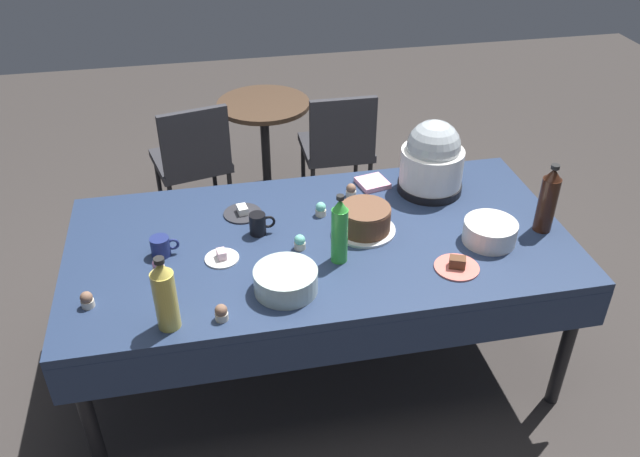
{
  "coord_description": "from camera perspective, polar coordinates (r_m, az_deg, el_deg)",
  "views": [
    {
      "loc": [
        -0.46,
        -2.31,
        2.4
      ],
      "look_at": [
        0.0,
        0.0,
        0.8
      ],
      "focal_mm": 36.6,
      "sensor_mm": 36.0,
      "label": 1
    }
  ],
  "objects": [
    {
      "name": "dessert_plate_white",
      "position": [
        2.77,
        -8.58,
        -2.49
      ],
      "size": [
        0.14,
        0.14,
        0.05
      ],
      "color": "white",
      "rests_on": "potluck_table"
    },
    {
      "name": "maroon_chair_right",
      "position": [
        4.25,
        1.62,
        7.46
      ],
      "size": [
        0.44,
        0.44,
        0.85
      ],
      "color": "#333338",
      "rests_on": "ground"
    },
    {
      "name": "cupcake_lemon",
      "position": [
        2.8,
        -1.78,
        -1.2
      ],
      "size": [
        0.05,
        0.05,
        0.07
      ],
      "color": "beige",
      "rests_on": "potluck_table"
    },
    {
      "name": "soda_bottle_lime_soda",
      "position": [
        2.66,
        1.72,
        -0.21
      ],
      "size": [
        0.07,
        0.07,
        0.32
      ],
      "color": "green",
      "rests_on": "potluck_table"
    },
    {
      "name": "frosted_layer_cake",
      "position": [
        2.9,
        3.93,
        0.77
      ],
      "size": [
        0.28,
        0.28,
        0.12
      ],
      "color": "silver",
      "rests_on": "potluck_table"
    },
    {
      "name": "cupcake_rose",
      "position": [
        2.74,
        -13.94,
        -3.22
      ],
      "size": [
        0.05,
        0.05,
        0.07
      ],
      "color": "beige",
      "rests_on": "potluck_table"
    },
    {
      "name": "cupcake_mint",
      "position": [
        3.16,
        2.73,
        3.35
      ],
      "size": [
        0.05,
        0.05,
        0.07
      ],
      "color": "beige",
      "rests_on": "potluck_table"
    },
    {
      "name": "coffee_mug_navy",
      "position": [
        2.83,
        -13.73,
        -1.52
      ],
      "size": [
        0.12,
        0.08,
        0.09
      ],
      "color": "navy",
      "rests_on": "potluck_table"
    },
    {
      "name": "soda_bottle_cola",
      "position": [
        3.02,
        19.3,
        2.35
      ],
      "size": [
        0.08,
        0.08,
        0.33
      ],
      "color": "#33190F",
      "rests_on": "potluck_table"
    },
    {
      "name": "ground",
      "position": [
        3.36,
        -0.0,
        -11.37
      ],
      "size": [
        9.0,
        9.0,
        0.0
      ],
      "primitive_type": "plane",
      "color": "#383330"
    },
    {
      "name": "paper_napkin_stack",
      "position": [
        3.27,
        4.61,
        4.01
      ],
      "size": [
        0.17,
        0.17,
        0.02
      ],
      "primitive_type": "cube",
      "rotation": [
        0.0,
        0.0,
        0.22
      ],
      "color": "pink",
      "rests_on": "potluck_table"
    },
    {
      "name": "potluck_table",
      "position": [
        2.91,
        -0.0,
        -1.82
      ],
      "size": [
        2.2,
        1.1,
        0.75
      ],
      "color": "navy",
      "rests_on": "ground"
    },
    {
      "name": "maroon_chair_left",
      "position": [
        4.17,
        -11.08,
        6.21
      ],
      "size": [
        0.53,
        0.53,
        0.85
      ],
      "color": "#333338",
      "rests_on": "ground"
    },
    {
      "name": "cupcake_berry",
      "position": [
        3.01,
        0.07,
        1.7
      ],
      "size": [
        0.05,
        0.05,
        0.07
      ],
      "color": "beige",
      "rests_on": "potluck_table"
    },
    {
      "name": "dessert_plate_coral",
      "position": [
        2.75,
        11.88,
        -3.2
      ],
      "size": [
        0.19,
        0.19,
        0.05
      ],
      "color": "#E07266",
      "rests_on": "potluck_table"
    },
    {
      "name": "glass_salad_bowl",
      "position": [
        2.56,
        -3.01,
        -4.55
      ],
      "size": [
        0.25,
        0.25,
        0.09
      ],
      "primitive_type": "cylinder",
      "color": "#B2C6BC",
      "rests_on": "potluck_table"
    },
    {
      "name": "coffee_mug_black",
      "position": [
        2.89,
        -5.4,
        0.41
      ],
      "size": [
        0.12,
        0.07,
        0.1
      ],
      "color": "black",
      "rests_on": "potluck_table"
    },
    {
      "name": "slow_cooker",
      "position": [
        3.19,
        9.78,
        5.94
      ],
      "size": [
        0.32,
        0.32,
        0.37
      ],
      "color": "black",
      "rests_on": "potluck_table"
    },
    {
      "name": "dessert_plate_charcoal",
      "position": [
        3.05,
        -6.79,
        1.41
      ],
      "size": [
        0.18,
        0.18,
        0.04
      ],
      "color": "#2D2D33",
      "rests_on": "potluck_table"
    },
    {
      "name": "cupcake_vanilla",
      "position": [
        2.47,
        -8.62,
        -7.29
      ],
      "size": [
        0.05,
        0.05,
        0.07
      ],
      "color": "beige",
      "rests_on": "potluck_table"
    },
    {
      "name": "soda_bottle_ginger_ale",
      "position": [
        2.4,
        -13.4,
        -5.72
      ],
      "size": [
        0.09,
        0.09,
        0.31
      ],
      "color": "gold",
      "rests_on": "potluck_table"
    },
    {
      "name": "round_cafe_table",
      "position": [
        4.38,
        -4.84,
        8.29
      ],
      "size": [
        0.6,
        0.6,
        0.72
      ],
      "color": "#473323",
      "rests_on": "ground"
    },
    {
      "name": "cupcake_cocoa",
      "position": [
        2.65,
        -19.71,
        -5.89
      ],
      "size": [
        0.05,
        0.05,
        0.07
      ],
      "color": "beige",
      "rests_on": "potluck_table"
    },
    {
      "name": "ceramic_snack_bowl",
      "position": [
        2.92,
        14.63,
        -0.29
      ],
      "size": [
        0.23,
        0.23,
        0.1
      ],
      "primitive_type": "cylinder",
      "color": "silver",
      "rests_on": "potluck_table"
    }
  ]
}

